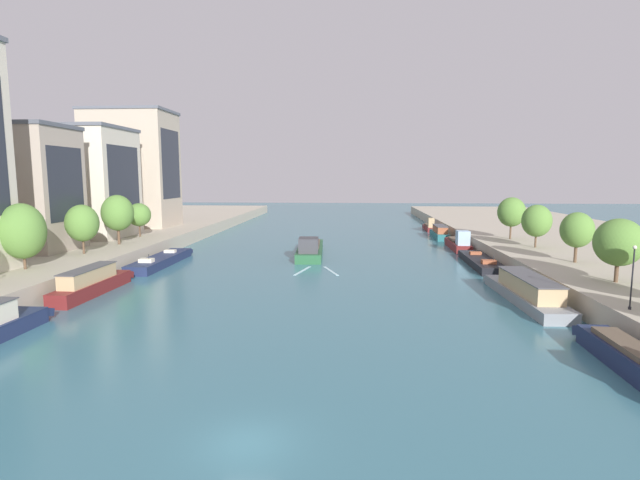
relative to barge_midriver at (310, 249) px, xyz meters
The scene contains 25 objects.
ground_plane 52.36m from the barge_midriver, 88.10° to the right, with size 400.00×400.00×0.00m, color #386B7A.
quay_left 40.16m from the barge_midriver, behind, with size 36.00×170.00×2.23m, color #B2A893.
quay_right 43.63m from the barge_midriver, ahead, with size 36.00×170.00×2.23m, color #B2A893.
barge_midriver is the anchor object (origin of this frame).
wake_behind_barge 12.31m from the barge_midriver, 81.12° to the right, with size 5.59×6.03×0.03m.
moored_boat_left_end 32.70m from the barge_midriver, 127.75° to the right, with size 2.45×13.12×2.85m.
moored_boat_left_midway 21.54m from the barge_midriver, 155.22° to the right, with size 3.29×16.73×2.24m.
moored_boat_right_gap_after 49.37m from the barge_midriver, 61.49° to the right, with size 2.47×12.58×3.04m.
moored_boat_right_midway 34.83m from the barge_midriver, 48.71° to the right, with size 3.51×16.56×2.68m.
moored_boat_right_end 24.63m from the barge_midriver, 15.90° to the right, with size 3.52×15.61×2.11m.
moored_boat_right_far 25.15m from the barge_midriver, 18.32° to the left, with size 2.90×12.62×3.45m.
moored_boat_right_second 32.26m from the barge_midriver, 43.70° to the left, with size 2.50×11.50×2.55m.
moored_boat_right_near 42.74m from the barge_midriver, 56.81° to the left, with size 1.86×10.12×3.01m.
tree_left_second 37.54m from the barge_midriver, 138.77° to the right, with size 4.59×4.59×6.94m.
tree_left_by_lamp 31.30m from the barge_midriver, 152.56° to the right, with size 4.03×4.03×6.21m.
tree_left_nearest 28.25m from the barge_midriver, 168.40° to the right, with size 4.45×4.45×7.08m.
tree_left_distant 28.58m from the barge_midriver, behind, with size 3.71×3.71×5.42m.
tree_right_far 41.11m from the barge_midriver, 41.23° to the right, with size 4.30×4.30×5.90m.
tree_right_past_mid 36.01m from the barge_midriver, 27.42° to the right, with size 3.60×3.60×5.71m.
tree_right_distant 32.25m from the barge_midriver, ahead, with size 3.93×3.93×5.89m.
tree_right_midway 31.78m from the barge_midriver, ahead, with size 4.20×4.20×6.49m.
lamppost_right_bank 45.32m from the barge_midriver, 53.67° to the right, with size 0.28×0.28×4.75m.
building_left_far_end 39.45m from the barge_midriver, 161.84° to the right, with size 12.17×9.75×16.32m.
building_left_corner 37.89m from the barge_midriver, behind, with size 13.10×13.16×17.53m.
building_left_middle 43.29m from the barge_midriver, 151.39° to the left, with size 15.94×11.45×22.31m.
Camera 1 is at (4.64, -20.00, 11.91)m, focal length 27.15 mm.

